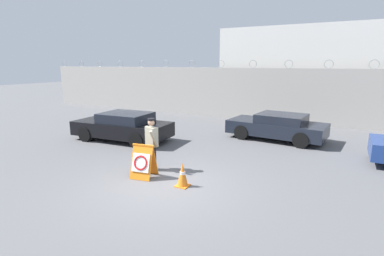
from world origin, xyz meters
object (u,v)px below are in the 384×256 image
barricade_sign (143,161)px  parked_car_front_coupe (123,126)px  security_guard (152,142)px  parked_car_rear_sedan (277,126)px  traffic_cone_near (183,175)px

barricade_sign → parked_car_front_coupe: bearing=128.6°
security_guard → parked_car_front_coupe: 4.27m
security_guard → parked_car_rear_sedan: bearing=83.8°
traffic_cone_near → parked_car_front_coupe: bearing=147.2°
traffic_cone_near → parked_car_front_coupe: (-4.97, 3.21, 0.30)m
traffic_cone_near → parked_car_front_coupe: size_ratio=0.15×
barricade_sign → security_guard: 0.81m
security_guard → traffic_cone_near: security_guard is taller
security_guard → parked_car_front_coupe: (-3.43, 2.52, -0.31)m
traffic_cone_near → parked_car_rear_sedan: parked_car_rear_sedan is taller
security_guard → traffic_cone_near: 1.79m
parked_car_rear_sedan → barricade_sign: bearing=74.2°
barricade_sign → parked_car_rear_sedan: (2.48, 6.63, 0.10)m
parked_car_front_coupe → traffic_cone_near: bearing=142.6°
parked_car_rear_sedan → security_guard: bearing=71.0°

